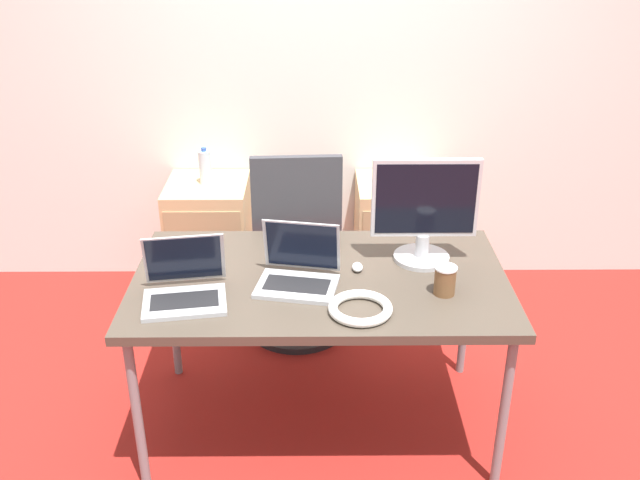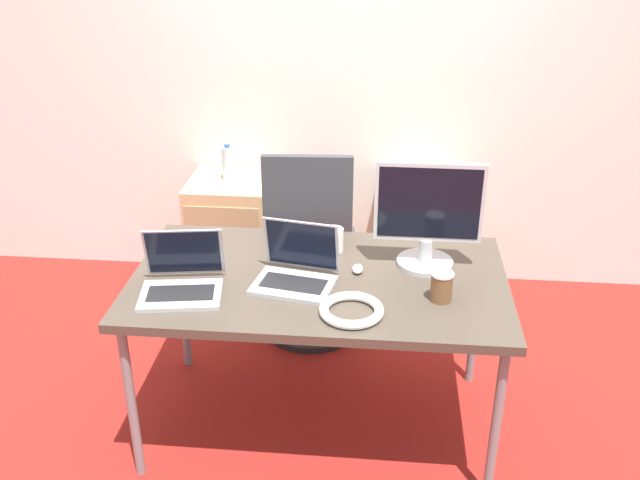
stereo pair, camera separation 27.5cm
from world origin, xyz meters
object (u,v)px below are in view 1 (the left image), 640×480
Objects in this scene: cabinet_left at (210,239)px; coffee_cup_white at (329,239)px; monitor at (424,212)px; laptop_right at (185,287)px; water_bottle at (205,167)px; laptop_left at (298,272)px; cable_coil at (360,308)px; coffee_cup_brown at (445,280)px; office_chair at (297,266)px; cabinet_right at (395,238)px; mouse at (357,267)px.

cabinet_left is 1.29m from coffee_cup_white.
monitor is 0.45m from coffee_cup_white.
water_bottle is at bearing 94.58° from laptop_right.
cabinet_left is 3.27× the size of water_bottle.
laptop_right is 0.72m from coffee_cup_white.
laptop_left is 0.47m from laptop_right.
monitor is 0.57m from cable_coil.
laptop_right reaches higher than coffee_cup_brown.
cabinet_left is 1.49m from laptop_right.
office_chair reaches higher than laptop_left.
monitor reaches higher than laptop_right.
coffee_cup_brown is (0.46, -0.40, 0.01)m from coffee_cup_white.
laptop_right reaches higher than cabinet_left.
cabinet_right is at bearing 54.51° from laptop_right.
cabinet_right is 5.86× the size of coffee_cup_brown.
cabinet_left is 10.16× the size of mouse.
cabinet_left is 5.86× the size of coffee_cup_brown.
cabinet_left is 1.48m from laptop_left.
office_chair is at bearing 65.44° from laptop_right.
office_chair is 3.15× the size of laptop_right.
monitor is at bearing -46.21° from office_chair.
laptop_left reaches higher than water_bottle.
office_chair is 0.66m from coffee_cup_white.
monitor is 4.34× the size of coffee_cup_white.
water_bottle reaches higher than mouse.
laptop_right reaches higher than mouse.
mouse is (0.70, 0.23, -0.03)m from laptop_right.
laptop_right reaches higher than coffee_cup_white.
coffee_cup_white is at bearing 120.91° from mouse.
monitor reaches higher than cabinet_right.
water_bottle reaches higher than cabinet_left.
coffee_cup_brown is (0.59, -0.09, 0.01)m from laptop_left.
office_chair reaches higher than water_bottle.
laptop_left is at bearing -113.23° from cabinet_right.
office_chair is at bearing 133.79° from monitor.
laptop_left is 0.33m from coffee_cup_white.
mouse is (-0.29, -0.10, -0.21)m from monitor.
coffee_cup_brown is (0.34, -0.20, 0.05)m from mouse.
cable_coil is at bearing -78.36° from coffee_cup_white.
laptop_right is 3.29× the size of coffee_cup_white.
water_bottle reaches higher than coffee_cup_white.
coffee_cup_white is at bearing 166.54° from monitor.
cabinet_right is 2.01× the size of laptop_right.
cable_coil is at bearing -62.09° from water_bottle.
coffee_cup_white is (-0.41, 0.10, -0.18)m from monitor.
monitor is at bearing -44.52° from water_bottle.
mouse is 0.58× the size of coffee_cup_brown.
laptop_left reaches higher than coffee_cup_white.
water_bottle is (-1.12, 0.00, 0.46)m from cabinet_right.
laptop_left is at bearing -113.40° from coffee_cup_white.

